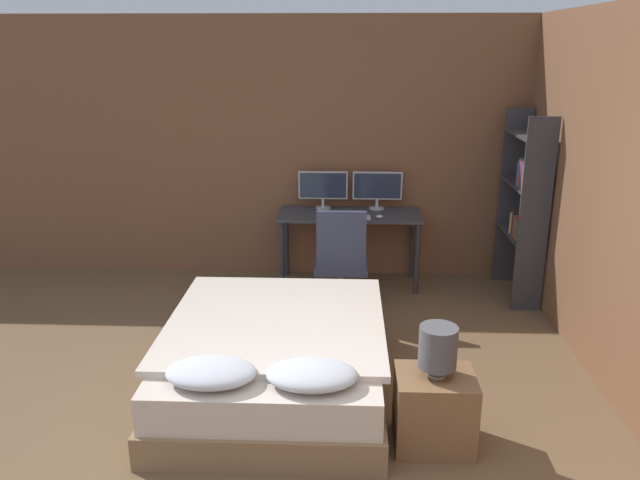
% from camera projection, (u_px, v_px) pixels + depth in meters
% --- Properties ---
extents(wall_back, '(12.00, 0.06, 2.70)m').
position_uv_depth(wall_back, '(325.00, 150.00, 6.52)').
color(wall_back, brown).
rests_on(wall_back, ground_plane).
extents(wall_side_right, '(0.06, 12.00, 2.70)m').
position_uv_depth(wall_side_right, '(626.00, 208.00, 4.22)').
color(wall_side_right, brown).
rests_on(wall_side_right, ground_plane).
extents(bed, '(1.55, 1.92, 0.60)m').
position_uv_depth(bed, '(275.00, 358.00, 4.46)').
color(bed, '#846647').
rests_on(bed, ground_plane).
extents(nightstand, '(0.48, 0.40, 0.48)m').
position_uv_depth(nightstand, '(434.00, 410.00, 3.87)').
color(nightstand, brown).
rests_on(nightstand, ground_plane).
extents(bedside_lamp, '(0.23, 0.23, 0.32)m').
position_uv_depth(bedside_lamp, '(438.00, 347.00, 3.74)').
color(bedside_lamp, gray).
rests_on(bedside_lamp, nightstand).
extents(desk, '(1.45, 0.58, 0.77)m').
position_uv_depth(desk, '(350.00, 223.00, 6.37)').
color(desk, '#38383D').
rests_on(desk, ground_plane).
extents(monitor_left, '(0.51, 0.16, 0.39)m').
position_uv_depth(monitor_left, '(323.00, 187.00, 6.46)').
color(monitor_left, '#B7B7BC').
rests_on(monitor_left, desk).
extents(monitor_right, '(0.51, 0.16, 0.39)m').
position_uv_depth(monitor_right, '(377.00, 188.00, 6.44)').
color(monitor_right, '#B7B7BC').
rests_on(monitor_right, desk).
extents(keyboard, '(0.40, 0.13, 0.02)m').
position_uv_depth(keyboard, '(350.00, 217.00, 6.16)').
color(keyboard, '#B7B7BC').
rests_on(keyboard, desk).
extents(computer_mouse, '(0.07, 0.05, 0.04)m').
position_uv_depth(computer_mouse, '(380.00, 217.00, 6.14)').
color(computer_mouse, '#B7B7BC').
rests_on(computer_mouse, desk).
extents(office_chair, '(0.52, 0.52, 1.01)m').
position_uv_depth(office_chair, '(341.00, 270.00, 5.78)').
color(office_chair, black).
rests_on(office_chair, ground_plane).
extents(bookshelf, '(0.27, 0.81, 1.82)m').
position_uv_depth(bookshelf, '(526.00, 200.00, 5.91)').
color(bookshelf, '#333338').
rests_on(bookshelf, ground_plane).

